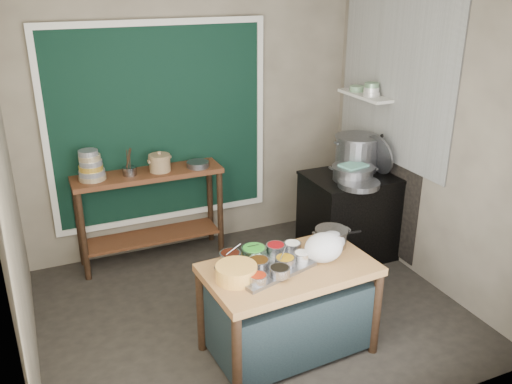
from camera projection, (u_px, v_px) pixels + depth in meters
name	position (u px, v px, depth m)	size (l,w,h in m)	color
floor	(251.00, 311.00, 4.76)	(3.50, 3.00, 0.02)	#2C2722
back_wall	(192.00, 116.00, 5.51)	(3.50, 0.02, 2.80)	gray
left_wall	(6.00, 193.00, 3.58)	(0.02, 3.00, 2.80)	gray
right_wall	(429.00, 134.00, 4.89)	(0.02, 3.00, 2.80)	gray
curtain_panel	(160.00, 125.00, 5.37)	(2.10, 0.02, 1.90)	black
curtain_frame	(160.00, 126.00, 5.36)	(2.22, 0.03, 2.02)	beige
tile_panel	(394.00, 75.00, 5.18)	(0.02, 1.70, 1.70)	#B2B2AA
soot_patch	(378.00, 183.00, 5.69)	(0.01, 1.30, 1.30)	black
wall_shelf	(365.00, 96.00, 5.49)	(0.22, 0.70, 0.03)	beige
prep_table	(288.00, 309.00, 4.12)	(1.25, 0.72, 0.75)	olive
back_counter	(151.00, 216.00, 5.46)	(1.45, 0.40, 0.95)	#512A17
stove_block	(350.00, 217.00, 5.57)	(0.90, 0.68, 0.85)	black
stove_top	(353.00, 177.00, 5.40)	(0.92, 0.69, 0.03)	black
condiment_tray	(266.00, 266.00, 3.96)	(0.62, 0.44, 0.03)	gray
condiment_bowls	(263.00, 260.00, 3.95)	(0.66, 0.50, 0.08)	gray
yellow_basin	(236.00, 273.00, 3.78)	(0.29, 0.29, 0.11)	gold
saucepan	(331.00, 238.00, 4.25)	(0.26, 0.26, 0.14)	gray
plastic_bag_a	(324.00, 247.00, 4.02)	(0.29, 0.25, 0.22)	white
plastic_bag_b	(331.00, 241.00, 4.17)	(0.21, 0.18, 0.16)	white
bowl_stack	(90.00, 167.00, 5.05)	(0.25, 0.25, 0.29)	tan
utensil_cup	(130.00, 171.00, 5.19)	(0.14, 0.14, 0.08)	gray
ceramic_crock	(160.00, 164.00, 5.28)	(0.22, 0.22, 0.15)	#906F4F
wide_bowl	(198.00, 164.00, 5.41)	(0.22, 0.22, 0.06)	gray
stock_pot	(357.00, 153.00, 5.48)	(0.46, 0.46, 0.36)	gray
pot_lid	(379.00, 155.00, 5.37)	(0.41, 0.41, 0.02)	gray
steamer	(353.00, 173.00, 5.26)	(0.42, 0.42, 0.14)	gray
green_cloth	(353.00, 165.00, 5.23)	(0.24, 0.19, 0.02)	#65AD8E
shallow_pan	(359.00, 184.00, 5.10)	(0.40, 0.40, 0.05)	gray
shelf_bowl_stack	(372.00, 90.00, 5.37)	(0.17, 0.17, 0.13)	silver
shelf_bowl_green	(357.00, 89.00, 5.60)	(0.15, 0.15, 0.05)	gray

